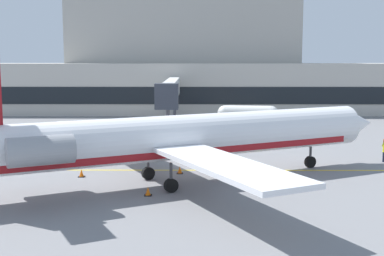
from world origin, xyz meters
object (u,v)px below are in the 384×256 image
regional_jet (172,138)px  belt_loader (64,135)px  baggage_tug (244,124)px  fuel_tank (248,113)px  pushback_tractor (275,131)px

regional_jet → belt_loader: 19.35m
baggage_tug → belt_loader: (-18.56, -9.64, 0.09)m
fuel_tank → pushback_tractor: bearing=-84.4°
fuel_tank → baggage_tug: bearing=-98.7°
belt_loader → pushback_tractor: bearing=10.1°
baggage_tug → fuel_tank: (1.25, 8.22, 0.35)m
regional_jet → baggage_tug: (7.33, 25.26, -2.18)m
baggage_tug → regional_jet: bearing=-106.2°
regional_jet → baggage_tug: 26.39m
pushback_tractor → fuel_tank: 14.18m
belt_loader → fuel_tank: 26.67m
baggage_tug → fuel_tank: fuel_tank is taller
baggage_tug → pushback_tractor: size_ratio=1.19×
belt_loader → fuel_tank: size_ratio=0.45×
fuel_tank → belt_loader: bearing=-138.0°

